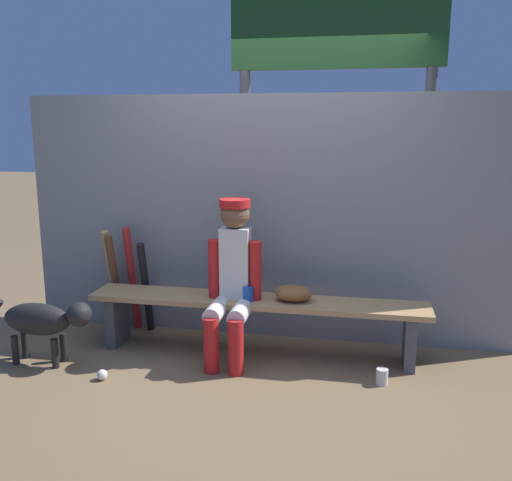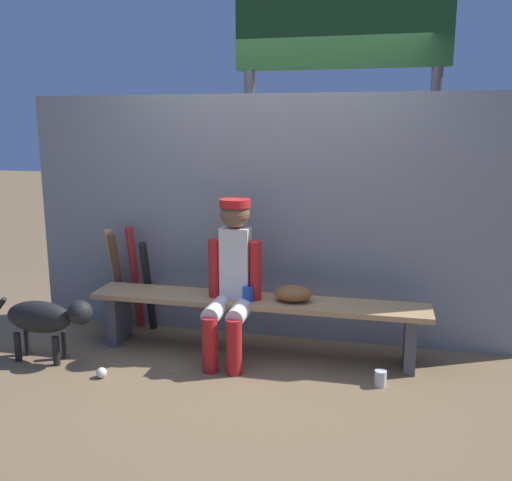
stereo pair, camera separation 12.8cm
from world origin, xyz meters
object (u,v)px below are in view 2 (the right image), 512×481
object	(u,v)px
bat_wood_dark	(119,282)
cup_on_ground	(380,378)
bat_aluminum_red	(135,278)
dugout_bench	(256,310)
bat_aluminum_black	(148,287)
dog	(46,318)
cup_on_bench	(248,294)
baseball_glove	(293,294)
baseball	(101,373)
bat_wood_tan	(117,277)
player_seated	(232,275)
scoreboard	(348,64)

from	to	relation	value
bat_wood_dark	cup_on_ground	distance (m)	2.31
bat_aluminum_red	dugout_bench	bearing A→B (deg)	-15.16
bat_aluminum_black	bat_aluminum_red	distance (m)	0.16
dog	cup_on_bench	bearing A→B (deg)	15.59
baseball_glove	bat_aluminum_red	xyz separation A→B (m)	(-1.42, 0.31, -0.05)
baseball	dog	size ratio (longest dim) A/B	0.09
bat_aluminum_red	bat_wood_tan	distance (m)	0.18
player_seated	bat_wood_tan	size ratio (longest dim) A/B	1.35
baseball_glove	dog	world-z (taller)	baseball_glove
bat_aluminum_red	bat_wood_tan	bearing A→B (deg)	175.52
bat_aluminum_black	cup_on_ground	world-z (taller)	bat_aluminum_black
dugout_bench	baseball_glove	size ratio (longest dim) A/B	9.20
bat_aluminum_black	baseball_glove	bearing A→B (deg)	-11.10
baseball_glove	bat_wood_tan	size ratio (longest dim) A/B	0.31
scoreboard	dog	world-z (taller)	scoreboard
bat_aluminum_red	cup_on_ground	bearing A→B (deg)	-17.31
bat_aluminum_red	cup_on_ground	distance (m)	2.21
baseball_glove	cup_on_ground	distance (m)	0.87
dugout_bench	bat_aluminum_red	xyz separation A→B (m)	(-1.13, 0.31, 0.10)
scoreboard	bat_wood_tan	bearing A→B (deg)	-152.74
baseball	bat_wood_tan	bearing A→B (deg)	110.10
bat_aluminum_black	dog	distance (m)	0.88
dugout_bench	bat_wood_dark	distance (m)	1.29
bat_aluminum_red	bat_wood_dark	bearing A→B (deg)	-156.86
scoreboard	cup_on_bench	bearing A→B (deg)	-113.44
baseball	dugout_bench	bearing A→B (deg)	34.26
scoreboard	player_seated	bearing A→B (deg)	-116.84
cup_on_bench	dog	size ratio (longest dim) A/B	0.13
bat_wood_tan	player_seated	bearing A→B (deg)	-20.33
bat_aluminum_red	cup_on_ground	size ratio (longest dim) A/B	8.24
cup_on_bench	player_seated	bearing A→B (deg)	-163.97
baseball	scoreboard	xyz separation A→B (m)	(1.50, 1.93, 2.23)
bat_aluminum_red	baseball	distance (m)	1.06
bat_wood_tan	baseball	distance (m)	1.11
player_seated	bat_aluminum_red	distance (m)	1.08
player_seated	bat_wood_dark	distance (m)	1.18
bat_wood_dark	cup_on_bench	size ratio (longest dim) A/B	7.74
dugout_bench	player_seated	distance (m)	0.35
bat_aluminum_black	bat_aluminum_red	bearing A→B (deg)	158.25
bat_aluminum_red	cup_on_ground	world-z (taller)	bat_aluminum_red
bat_wood_tan	cup_on_bench	xyz separation A→B (m)	(1.27, -0.39, 0.06)
baseball	cup_on_ground	xyz separation A→B (m)	(1.90, 0.31, 0.02)
cup_on_ground	scoreboard	world-z (taller)	scoreboard
bat_aluminum_black	cup_on_bench	xyz separation A→B (m)	(0.94, -0.32, 0.10)
bat_aluminum_red	baseball	size ratio (longest dim) A/B	12.25
dog	dugout_bench	bearing A→B (deg)	17.74
dog	baseball	bearing A→B (deg)	-18.62
dugout_bench	baseball_glove	xyz separation A→B (m)	(0.28, 0.00, 0.15)
bat_aluminum_black	bat_wood_dark	bearing A→B (deg)	179.44
bat_aluminum_black	dog	bearing A→B (deg)	-124.30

